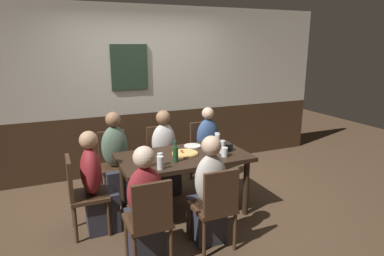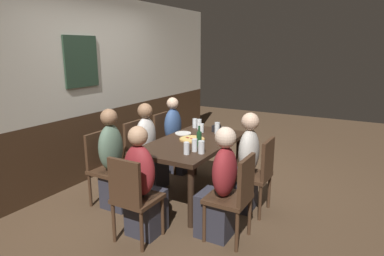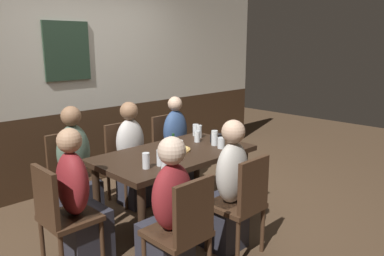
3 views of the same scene
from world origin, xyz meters
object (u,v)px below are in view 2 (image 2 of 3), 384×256
object	(u,v)px
chair_right_far	(167,138)
plate_white_large	(183,133)
person_left_near	(220,191)
chair_left_far	(105,164)
condiment_caddy	(216,128)
chair_mid_far	(140,150)
beer_bottle_green	(199,138)
person_mid_far	(149,152)
chair_mid_near	(258,172)
dining_table	(193,148)
pint_glass_amber	(201,148)
person_right_far	(176,141)
chair_left_near	(235,194)
person_left_far	(115,166)
tumbler_short	(195,124)
beer_glass_tall	(195,146)
person_head_west	(143,190)
pint_glass_pale	(199,125)
pint_glass_stout	(202,129)
beer_glass_half	(217,129)
tumbler_water	(187,149)
pizza	(192,139)
chair_head_west	(132,195)
highball_clear	(224,132)
person_mid_near	(244,169)

from	to	relation	value
chair_right_far	plate_white_large	bearing A→B (deg)	-127.97
person_left_near	plate_white_large	distance (m)	1.36
chair_left_far	condiment_caddy	bearing A→B (deg)	-35.78
chair_mid_far	beer_bottle_green	distance (m)	1.08
person_mid_far	beer_bottle_green	size ratio (longest dim) A/B	4.74
chair_mid_near	dining_table	bearing A→B (deg)	90.00
chair_left_far	pint_glass_amber	distance (m)	1.24
person_right_far	pint_glass_amber	world-z (taller)	person_right_far
beer_bottle_green	person_right_far	bearing A→B (deg)	45.45
chair_left_near	chair_left_far	xyz separation A→B (m)	(0.00, 1.69, 0.00)
person_left_near	person_left_far	size ratio (longest dim) A/B	0.96
chair_mid_near	person_right_far	distance (m)	1.67
plate_white_large	tumbler_short	bearing A→B (deg)	4.13
chair_right_far	beer_glass_tall	distance (m)	1.52
chair_left_far	person_head_west	world-z (taller)	person_head_west
beer_bottle_green	chair_mid_far	bearing A→B (deg)	80.77
chair_mid_near	person_right_far	xyz separation A→B (m)	(0.68, 1.52, -0.02)
pint_glass_amber	beer_glass_tall	size ratio (longest dim) A/B	1.00
beer_glass_tall	chair_mid_far	bearing A→B (deg)	71.16
chair_mid_far	pint_glass_pale	distance (m)	0.90
chair_mid_far	pint_glass_stout	xyz separation A→B (m)	(0.43, -0.74, 0.30)
pint_glass_stout	beer_glass_half	distance (m)	0.22
person_left_far	tumbler_short	bearing A→B (deg)	-16.00
chair_mid_near	chair_right_far	world-z (taller)	same
tumbler_water	plate_white_large	xyz separation A→B (m)	(0.74, 0.48, -0.05)
pizza	beer_glass_half	xyz separation A→B (m)	(0.43, -0.14, 0.06)
chair_head_west	pizza	size ratio (longest dim) A/B	2.79
pizza	highball_clear	distance (m)	0.48
beer_bottle_green	person_mid_near	bearing A→B (deg)	-72.01
person_mid_far	person_head_west	bearing A→B (deg)	-146.28
beer_glass_half	condiment_caddy	xyz separation A→B (m)	(0.10, 0.06, -0.02)
chair_left_near	chair_right_far	world-z (taller)	same
beer_bottle_green	person_mid_far	bearing A→B (deg)	79.06
chair_right_far	person_left_far	size ratio (longest dim) A/B	0.74
chair_left_near	highball_clear	world-z (taller)	chair_left_near
chair_head_west	chair_right_far	size ratio (longest dim) A/B	1.00
person_right_far	condiment_caddy	size ratio (longest dim) A/B	10.38
pint_glass_amber	condiment_caddy	size ratio (longest dim) A/B	1.29
pint_glass_pale	pizza	bearing A→B (deg)	-161.12
pint_glass_stout	plate_white_large	world-z (taller)	pint_glass_stout
chair_mid_near	person_head_west	bearing A→B (deg)	140.44
chair_head_west	chair_right_far	world-z (taller)	same
chair_mid_far	dining_table	bearing A→B (deg)	-90.00
pint_glass_stout	plate_white_large	distance (m)	0.26
pint_glass_stout	beer_glass_tall	bearing A→B (deg)	-157.34
chair_left_near	pint_glass_pale	distance (m)	1.66
chair_left_far	pint_glass_amber	world-z (taller)	pint_glass_amber
chair_left_near	beer_glass_tall	world-z (taller)	beer_glass_tall
chair_head_west	pint_glass_amber	bearing A→B (deg)	-22.28
tumbler_short	beer_bottle_green	world-z (taller)	beer_bottle_green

